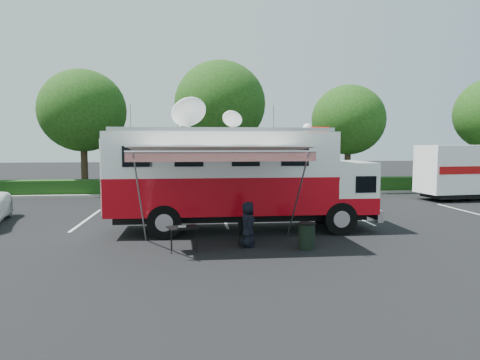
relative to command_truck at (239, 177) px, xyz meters
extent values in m
plane|color=black|center=(0.09, 0.00, -2.06)|extent=(120.00, 120.00, 0.00)
cube|color=#9E998E|center=(4.09, 11.00, -1.99)|extent=(60.00, 0.35, 0.15)
cube|color=black|center=(4.09, 11.90, -1.56)|extent=(60.00, 1.20, 1.00)
cylinder|color=black|center=(-8.91, 13.00, 0.14)|extent=(0.44, 0.44, 4.40)
ellipsoid|color=#14380F|center=(-8.91, 13.00, 3.39)|extent=(5.63, 5.63, 5.35)
cylinder|color=black|center=(0.09, 13.00, 0.34)|extent=(0.44, 0.44, 4.80)
ellipsoid|color=#14380F|center=(0.09, 13.00, 3.89)|extent=(6.14, 6.14, 5.84)
cylinder|color=black|center=(9.09, 13.00, -0.06)|extent=(0.44, 0.44, 4.00)
ellipsoid|color=#14380F|center=(9.09, 13.00, 2.90)|extent=(5.12, 5.12, 4.86)
cube|color=silver|center=(-6.41, 3.00, -2.06)|extent=(0.12, 5.50, 0.01)
cube|color=silver|center=(-0.41, 3.00, -2.06)|extent=(0.12, 5.50, 0.01)
cube|color=silver|center=(5.59, 3.00, -2.06)|extent=(0.12, 5.50, 0.01)
cube|color=silver|center=(11.59, 3.00, -2.06)|extent=(0.12, 5.50, 0.01)
cube|color=black|center=(0.09, 0.00, -1.46)|extent=(9.42, 1.53, 0.33)
cylinder|color=black|center=(3.59, -1.20, -1.46)|extent=(1.21, 0.35, 1.21)
cylinder|color=black|center=(3.59, 1.21, -1.46)|extent=(1.21, 0.35, 1.21)
cylinder|color=black|center=(-2.76, -1.20, -1.46)|extent=(1.21, 0.35, 1.21)
cylinder|color=black|center=(-2.76, 1.21, -1.46)|extent=(1.21, 0.35, 1.21)
cube|color=silver|center=(5.07, 0.00, -1.41)|extent=(0.22, 2.74, 0.44)
cube|color=white|center=(4.25, 0.00, -0.37)|extent=(1.53, 2.74, 1.86)
cube|color=#B90712|center=(4.25, 0.00, -1.02)|extent=(1.56, 2.76, 0.60)
cube|color=black|center=(4.96, 0.00, -0.04)|extent=(0.13, 2.44, 0.77)
cube|color=#B90712|center=(-0.68, 0.00, -0.64)|extent=(8.33, 2.74, 1.31)
cube|color=#B90712|center=(-0.68, 0.00, 0.02)|extent=(8.35, 2.76, 0.11)
cube|color=white|center=(-0.68, 0.00, 0.84)|extent=(8.33, 2.74, 1.53)
cube|color=white|center=(-0.68, 0.00, 1.65)|extent=(8.33, 2.74, 0.09)
cube|color=#CC0505|center=(3.05, 0.00, 1.80)|extent=(0.60, 1.04, 0.18)
sphere|color=white|center=(2.94, 1.10, 1.91)|extent=(0.37, 0.37, 0.37)
ellipsoid|color=white|center=(-1.88, -0.16, 2.43)|extent=(1.31, 1.31, 0.39)
ellipsoid|color=white|center=(-0.24, 0.22, 2.21)|extent=(0.77, 0.77, 0.22)
cylinder|color=black|center=(-4.08, 0.44, 2.21)|extent=(0.02, 0.02, 1.10)
cylinder|color=black|center=(-2.32, 0.44, 2.21)|extent=(0.02, 0.02, 1.10)
cylinder|color=black|center=(1.40, 0.44, 2.21)|extent=(0.02, 0.02, 1.10)
cube|color=white|center=(-0.90, -2.68, 1.11)|extent=(5.48, 2.63, 0.22)
cube|color=red|center=(-0.90, -3.98, 0.92)|extent=(5.48, 0.04, 0.31)
cylinder|color=#B2B2B7|center=(-0.90, -4.00, 1.05)|extent=(5.48, 0.07, 0.07)
cylinder|color=#B2B2B7|center=(-3.39, -2.76, -0.50)|extent=(0.05, 2.82, 3.16)
cylinder|color=#B2B2B7|center=(1.59, -2.76, -0.50)|extent=(0.05, 2.82, 3.16)
imported|color=black|center=(0.00, -2.65, -2.06)|extent=(0.51, 0.75, 1.47)
cube|color=black|center=(-2.04, -3.08, -1.30)|extent=(1.09, 0.92, 0.04)
cylinder|color=black|center=(-2.43, -3.32, -1.68)|extent=(0.02, 0.02, 0.76)
cylinder|color=black|center=(-2.43, -2.84, -1.68)|extent=(0.02, 0.02, 0.76)
cylinder|color=black|center=(-1.66, -3.32, -1.68)|extent=(0.02, 0.02, 0.76)
cylinder|color=black|center=(-1.66, -2.84, -1.68)|extent=(0.02, 0.02, 0.76)
cube|color=silver|center=(-2.09, -3.03, -1.28)|extent=(0.24, 0.33, 0.01)
cube|color=black|center=(-0.11, -2.71, -1.65)|extent=(0.52, 0.52, 0.04)
cube|color=black|center=(-0.11, -2.50, -1.43)|extent=(0.40, 0.17, 0.45)
cylinder|color=black|center=(-0.28, -2.87, -1.86)|extent=(0.02, 0.02, 0.41)
cylinder|color=black|center=(-0.28, -2.54, -1.86)|extent=(0.02, 0.02, 0.41)
cylinder|color=black|center=(0.05, -2.87, -1.86)|extent=(0.02, 0.02, 0.41)
cylinder|color=black|center=(0.05, -2.54, -1.86)|extent=(0.02, 0.02, 0.41)
cylinder|color=black|center=(1.82, -3.14, -1.66)|extent=(0.52, 0.52, 0.80)
cylinder|color=black|center=(1.82, -3.14, -1.24)|extent=(0.56, 0.56, 0.04)
cylinder|color=black|center=(13.20, 6.71, -1.63)|extent=(0.87, 0.26, 0.87)
cylinder|color=black|center=(13.20, 8.62, -1.63)|extent=(0.87, 0.26, 0.87)
cylinder|color=black|center=(14.25, 6.71, -1.63)|extent=(0.87, 0.26, 0.87)
cylinder|color=black|center=(14.25, 8.62, -1.63)|extent=(0.87, 0.26, 0.87)
camera|label=1|loc=(-1.72, -16.17, 1.30)|focal=32.00mm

